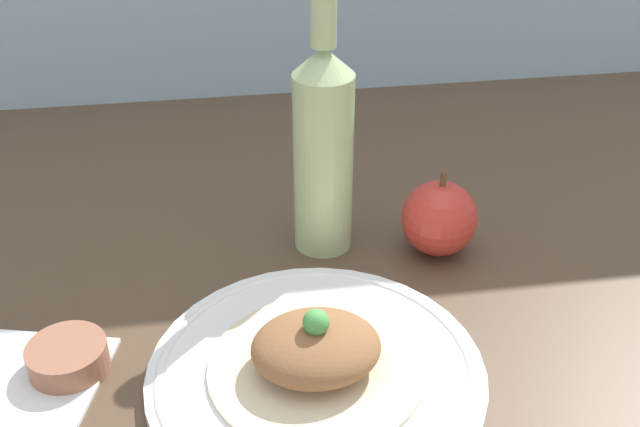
% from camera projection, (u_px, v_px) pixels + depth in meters
% --- Properties ---
extents(ground_plane, '(1.80, 1.10, 0.04)m').
position_uv_depth(ground_plane, '(384.00, 306.00, 0.78)').
color(ground_plane, brown).
extents(plate, '(0.30, 0.30, 0.02)m').
position_uv_depth(plate, '(316.00, 373.00, 0.65)').
color(plate, white).
rests_on(plate, ground_plane).
extents(plated_food, '(0.19, 0.19, 0.06)m').
position_uv_depth(plated_food, '(316.00, 352.00, 0.64)').
color(plated_food, beige).
rests_on(plated_food, plate).
extents(cider_bottle, '(0.06, 0.06, 0.30)m').
position_uv_depth(cider_bottle, '(323.00, 145.00, 0.77)').
color(cider_bottle, '#B7D18E').
rests_on(cider_bottle, ground_plane).
extents(apple, '(0.08, 0.08, 0.10)m').
position_uv_depth(apple, '(439.00, 218.00, 0.80)').
color(apple, red).
rests_on(apple, ground_plane).
extents(dipping_bowl, '(0.07, 0.07, 0.03)m').
position_uv_depth(dipping_bowl, '(68.00, 358.00, 0.66)').
color(dipping_bowl, '#996047').
rests_on(dipping_bowl, ground_plane).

